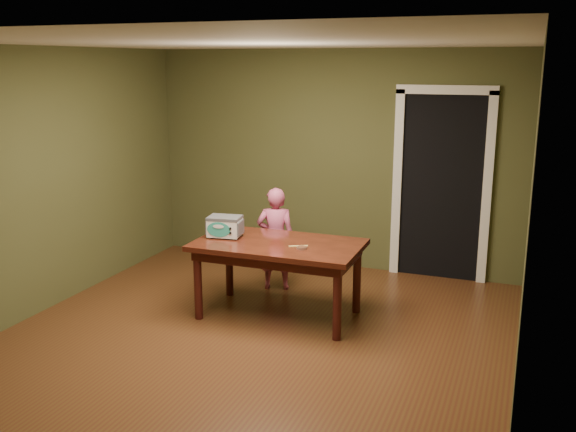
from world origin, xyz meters
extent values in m
plane|color=#523417|center=(0.00, 0.00, 0.00)|extent=(5.00, 5.00, 0.00)
cube|color=#484C28|center=(0.00, 2.50, 1.30)|extent=(4.50, 0.02, 2.60)
cube|color=#484C28|center=(0.00, -2.50, 1.30)|extent=(4.50, 0.02, 2.60)
cube|color=#484C28|center=(-2.25, 0.00, 1.30)|extent=(0.02, 5.00, 2.60)
cube|color=#484C28|center=(2.25, 0.00, 1.30)|extent=(0.02, 5.00, 2.60)
cube|color=white|center=(0.00, 0.00, 2.60)|extent=(4.50, 5.00, 0.02)
cube|color=black|center=(1.30, 2.80, 1.05)|extent=(0.90, 0.60, 2.10)
cube|color=black|center=(1.30, 2.48, 1.05)|extent=(0.90, 0.02, 2.10)
cube|color=white|center=(0.80, 2.47, 1.05)|extent=(0.10, 0.06, 2.20)
cube|color=white|center=(1.80, 2.47, 1.05)|extent=(0.10, 0.06, 2.20)
cube|color=white|center=(1.30, 2.47, 2.15)|extent=(1.10, 0.06, 0.10)
cube|color=black|center=(0.01, 0.72, 0.72)|extent=(1.61, 0.92, 0.05)
cube|color=#37110D|center=(0.01, 0.72, 0.65)|extent=(1.49, 0.80, 0.10)
cylinder|color=#37110D|center=(-0.68, 0.37, 0.35)|extent=(0.08, 0.08, 0.70)
cylinder|color=#37110D|center=(-0.69, 1.07, 0.35)|extent=(0.08, 0.08, 0.70)
cylinder|color=#37110D|center=(0.72, 0.38, 0.35)|extent=(0.08, 0.08, 0.70)
cylinder|color=#37110D|center=(0.71, 1.08, 0.35)|extent=(0.08, 0.08, 0.70)
cylinder|color=#4C4F54|center=(-0.67, 0.62, 0.76)|extent=(0.02, 0.02, 0.01)
cylinder|color=#4C4F54|center=(-0.70, 0.79, 0.76)|extent=(0.02, 0.02, 0.01)
cylinder|color=#4C4F54|center=(-0.41, 0.66, 0.76)|extent=(0.02, 0.02, 0.01)
cylinder|color=#4C4F54|center=(-0.44, 0.82, 0.76)|extent=(0.02, 0.02, 0.01)
cube|color=white|center=(-0.56, 0.72, 0.85)|extent=(0.34, 0.27, 0.18)
cube|color=#4C4F54|center=(-0.56, 0.72, 0.95)|extent=(0.35, 0.27, 0.03)
cube|color=#4C4F54|center=(-0.72, 0.70, 0.85)|extent=(0.04, 0.20, 0.14)
cube|color=#4C4F54|center=(-0.39, 0.74, 0.85)|extent=(0.04, 0.20, 0.14)
ellipsoid|color=teal|center=(-0.57, 0.60, 0.85)|extent=(0.24, 0.04, 0.15)
cylinder|color=black|center=(-0.45, 0.62, 0.87)|extent=(0.02, 0.01, 0.02)
cylinder|color=black|center=(-0.45, 0.62, 0.83)|extent=(0.02, 0.01, 0.02)
cylinder|color=silver|center=(0.30, 0.60, 0.76)|extent=(0.10, 0.10, 0.02)
cylinder|color=#542D1C|center=(0.30, 0.60, 0.77)|extent=(0.09, 0.09, 0.01)
cube|color=#DEBC60|center=(0.24, 0.66, 0.75)|extent=(0.17, 0.11, 0.01)
imported|color=#CA537C|center=(-0.30, 1.44, 0.57)|extent=(0.47, 0.37, 1.14)
camera|label=1|loc=(2.24, -4.79, 2.45)|focal=40.00mm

